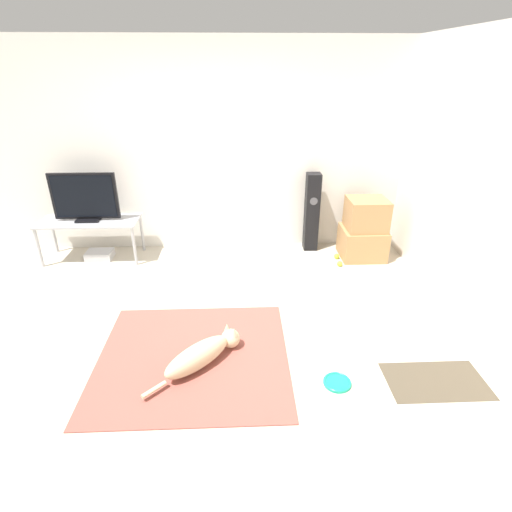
% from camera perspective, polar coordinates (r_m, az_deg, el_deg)
% --- Properties ---
extents(ground_plane, '(12.00, 12.00, 0.00)m').
position_cam_1_polar(ground_plane, '(3.73, -9.77, -11.53)').
color(ground_plane, '#BCB29E').
extents(wall_back, '(8.00, 0.06, 2.55)m').
position_cam_1_polar(wall_back, '(5.16, -8.18, 14.72)').
color(wall_back, silver).
rests_on(wall_back, ground_plane).
extents(wall_right, '(0.06, 8.00, 2.55)m').
position_cam_1_polar(wall_right, '(3.75, 32.12, 6.93)').
color(wall_right, silver).
rests_on(wall_right, ground_plane).
extents(area_rug, '(1.59, 1.47, 0.01)m').
position_cam_1_polar(area_rug, '(3.51, -8.96, -14.08)').
color(area_rug, '#934C42').
rests_on(area_rug, ground_plane).
extents(dog, '(0.73, 0.71, 0.21)m').
position_cam_1_polar(dog, '(3.36, -7.56, -13.62)').
color(dog, beige).
rests_on(dog, area_rug).
extents(frisbee, '(0.22, 0.22, 0.03)m').
position_cam_1_polar(frisbee, '(3.30, 11.52, -17.28)').
color(frisbee, '#199E7A').
rests_on(frisbee, ground_plane).
extents(cardboard_box_lower, '(0.54, 0.49, 0.38)m').
position_cam_1_polar(cardboard_box_lower, '(5.25, 14.93, 1.86)').
color(cardboard_box_lower, '#A87A4C').
rests_on(cardboard_box_lower, ground_plane).
extents(cardboard_box_upper, '(0.47, 0.44, 0.38)m').
position_cam_1_polar(cardboard_box_upper, '(5.12, 15.51, 5.78)').
color(cardboard_box_upper, '#A87A4C').
rests_on(cardboard_box_upper, cardboard_box_lower).
extents(floor_speaker, '(0.18, 0.18, 1.02)m').
position_cam_1_polar(floor_speaker, '(5.23, 7.97, 6.19)').
color(floor_speaker, black).
rests_on(floor_speaker, ground_plane).
extents(tv_stand, '(1.19, 0.49, 0.51)m').
position_cam_1_polar(tv_stand, '(5.34, -22.67, 4.17)').
color(tv_stand, '#A8A8AD').
rests_on(tv_stand, ground_plane).
extents(tv, '(0.78, 0.20, 0.59)m').
position_cam_1_polar(tv, '(5.24, -23.29, 7.66)').
color(tv, black).
rests_on(tv, tv_stand).
extents(tennis_ball_by_boxes, '(0.07, 0.07, 0.07)m').
position_cam_1_polar(tennis_ball_by_boxes, '(5.18, 11.45, -0.03)').
color(tennis_ball_by_boxes, '#C6E033').
rests_on(tennis_ball_by_boxes, ground_plane).
extents(tennis_ball_near_speaker, '(0.07, 0.07, 0.07)m').
position_cam_1_polar(tennis_ball_near_speaker, '(4.99, 11.87, -1.09)').
color(tennis_ball_near_speaker, '#C6E033').
rests_on(tennis_ball_near_speaker, ground_plane).
extents(game_console, '(0.32, 0.24, 0.10)m').
position_cam_1_polar(game_console, '(5.45, -21.43, 0.17)').
color(game_console, '#B7B7BC').
rests_on(game_console, ground_plane).
extents(door_mat, '(0.77, 0.44, 0.01)m').
position_cam_1_polar(door_mat, '(3.55, 24.27, -15.94)').
color(door_mat, '#4C4233').
rests_on(door_mat, ground_plane).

